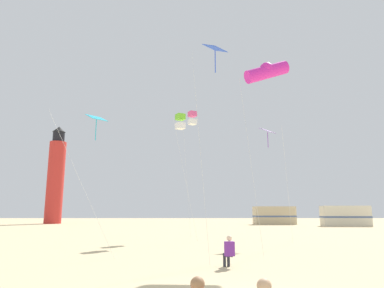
% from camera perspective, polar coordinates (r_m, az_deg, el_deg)
% --- Properties ---
extents(kite_flyer_standing, '(0.42, 0.55, 1.16)m').
position_cam_1_polar(kite_flyer_standing, '(13.53, 5.86, -16.94)').
color(kite_flyer_standing, '#722D99').
rests_on(kite_flyer_standing, ground).
extents(kite_box_lime, '(1.76, 1.69, 9.24)m').
position_cam_1_polar(kite_box_lime, '(26.20, -2.10, 3.67)').
color(kite_box_lime, silver).
rests_on(kite_box_lime, ground).
extents(kite_tube_magenta, '(2.66, 2.17, 10.05)m').
position_cam_1_polar(kite_tube_magenta, '(19.33, 11.97, 11.53)').
color(kite_tube_magenta, silver).
rests_on(kite_tube_magenta, ground).
extents(kite_diamond_cyan, '(3.50, 2.46, 7.02)m').
position_cam_1_polar(kite_diamond_cyan, '(18.65, -15.66, 3.50)').
color(kite_diamond_cyan, silver).
rests_on(kite_diamond_cyan, ground).
extents(kite_diamond_blue, '(1.69, 1.69, 9.67)m').
position_cam_1_polar(kite_diamond_blue, '(16.56, 3.47, 14.19)').
color(kite_diamond_blue, silver).
rests_on(kite_diamond_blue, ground).
extents(kite_box_rainbow, '(1.26, 1.26, 10.50)m').
position_cam_1_polar(kite_box_rainbow, '(30.02, -0.11, 4.24)').
color(kite_box_rainbow, silver).
rests_on(kite_box_rainbow, ground).
extents(kite_diamond_violet, '(2.14, 2.14, 7.76)m').
position_cam_1_polar(kite_diamond_violet, '(24.74, 12.27, 1.51)').
color(kite_diamond_violet, silver).
rests_on(kite_diamond_violet, ground).
extents(lighthouse_distant, '(2.80, 2.80, 16.80)m').
position_cam_1_polar(lighthouse_distant, '(64.70, -21.58, -5.05)').
color(lighthouse_distant, red).
rests_on(lighthouse_distant, ground).
extents(rv_van_tan, '(6.61, 2.86, 2.80)m').
position_cam_1_polar(rv_van_tan, '(57.58, 13.14, -11.33)').
color(rv_van_tan, '#C6B28C').
rests_on(rv_van_tan, ground).
extents(rv_van_cream, '(6.55, 2.66, 2.80)m').
position_cam_1_polar(rv_van_cream, '(54.24, 23.62, -10.75)').
color(rv_van_cream, beige).
rests_on(rv_van_cream, ground).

